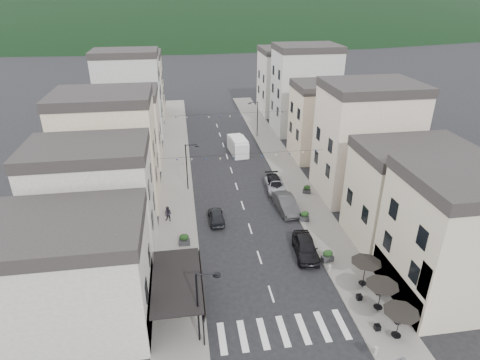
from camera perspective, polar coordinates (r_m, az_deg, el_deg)
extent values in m
plane|color=black|center=(30.26, 7.16, -23.26)|extent=(700.00, 700.00, 0.00)
cube|color=slate|center=(55.75, -9.04, 1.38)|extent=(4.00, 76.00, 0.12)
cube|color=slate|center=(57.45, 6.07, 2.31)|extent=(4.00, 76.00, 0.12)
ellipsoid|color=black|center=(319.80, -8.04, 21.41)|extent=(640.00, 360.00, 70.00)
cube|color=#A7A499|center=(31.72, -24.09, -13.14)|extent=(12.00, 8.00, 8.00)
cube|color=beige|center=(35.72, 29.07, -7.69)|extent=(10.00, 8.00, 10.00)
cube|color=black|center=(30.90, -9.01, -13.87)|extent=(3.60, 7.50, 0.15)
cube|color=black|center=(31.21, -5.54, -14.36)|extent=(0.34, 7.50, 0.99)
cylinder|color=black|center=(29.39, -5.19, -20.39)|extent=(0.10, 0.10, 3.20)
cylinder|color=black|center=(34.63, -6.01, -12.07)|extent=(0.10, 0.10, 3.20)
cube|color=#A7A499|center=(38.27, -19.86, -3.57)|extent=(10.00, 7.00, 10.00)
cube|color=#262323|center=(36.05, -21.15, 4.09)|extent=(10.20, 7.14, 1.00)
cube|color=#C1B391|center=(46.78, -18.06, 3.44)|extent=(10.00, 8.00, 12.00)
cube|color=#262323|center=(44.87, -19.20, 11.13)|extent=(10.20, 8.16, 1.00)
cube|color=#BCAA98|center=(58.36, -16.31, 6.72)|extent=(10.00, 8.00, 9.50)
cube|color=#262323|center=(56.96, -16.97, 11.71)|extent=(10.20, 8.16, 1.00)
cube|color=#A1A29D|center=(69.34, -15.42, 11.27)|extent=(10.00, 7.00, 13.00)
cube|color=#262323|center=(68.04, -16.13, 16.97)|extent=(10.20, 7.14, 1.00)
cube|color=beige|center=(81.19, -14.54, 12.66)|extent=(10.00, 9.00, 11.00)
cube|color=#262323|center=(80.13, -15.03, 16.83)|extent=(10.20, 9.18, 1.00)
cube|color=beige|center=(41.53, 22.68, -2.48)|extent=(10.00, 7.00, 9.00)
cube|color=#262323|center=(39.59, 23.89, 3.92)|extent=(10.20, 7.14, 1.00)
cube|color=#BCAA98|center=(48.81, 17.34, 4.78)|extent=(10.00, 8.00, 12.50)
cube|color=#262323|center=(46.96, 18.43, 12.48)|extent=(10.20, 8.16, 1.00)
cube|color=#C1B391|center=(59.59, 12.41, 7.80)|extent=(10.00, 7.00, 10.00)
cube|color=#262323|center=(58.20, 12.93, 12.95)|extent=(10.20, 7.14, 1.00)
cube|color=#A1A29D|center=(70.05, 9.15, 12.20)|extent=(10.00, 8.00, 13.50)
cube|color=#262323|center=(68.76, 9.59, 18.08)|extent=(10.20, 8.16, 1.00)
cube|color=#A7A499|center=(81.50, 6.58, 13.52)|extent=(10.00, 9.00, 11.50)
cube|color=#262323|center=(80.43, 6.81, 17.87)|extent=(10.20, 9.18, 1.00)
cylinder|color=black|center=(31.89, 21.54, -18.84)|extent=(0.06, 0.06, 2.30)
cone|color=black|center=(31.16, 21.87, -17.38)|extent=(2.50, 2.50, 0.55)
cylinder|color=black|center=(32.42, 21.30, -19.84)|extent=(0.70, 0.70, 0.04)
cylinder|color=black|center=(33.63, 19.22, -15.70)|extent=(0.06, 0.06, 2.30)
cone|color=black|center=(32.94, 19.50, -14.25)|extent=(2.50, 2.50, 0.55)
cylinder|color=black|center=(34.13, 19.03, -16.69)|extent=(0.70, 0.70, 0.04)
cylinder|color=black|center=(35.50, 17.20, -12.86)|extent=(0.06, 0.06, 2.30)
cone|color=black|center=(34.85, 17.44, -11.43)|extent=(2.50, 2.50, 0.55)
cylinder|color=black|center=(35.98, 17.04, -13.83)|extent=(0.70, 0.70, 0.04)
cylinder|color=black|center=(28.76, -6.00, -17.78)|extent=(0.14, 0.14, 6.00)
cylinder|color=black|center=(26.87, -4.76, -13.18)|extent=(1.40, 0.10, 0.10)
cylinder|color=black|center=(27.00, -3.34, -13.32)|extent=(0.56, 0.56, 0.08)
cylinder|color=black|center=(49.07, -7.58, 1.76)|extent=(0.14, 0.14, 6.00)
cylinder|color=black|center=(47.98, -6.95, 4.98)|extent=(1.40, 0.10, 0.10)
cylinder|color=black|center=(48.05, -6.16, 4.86)|extent=(0.56, 0.56, 0.08)
cylinder|color=black|center=(67.12, 2.49, 8.59)|extent=(0.14, 0.14, 6.00)
cylinder|color=black|center=(66.19, 1.93, 10.97)|extent=(1.40, 0.10, 0.10)
cylinder|color=black|center=(66.12, 1.37, 10.82)|extent=(0.56, 0.56, 0.08)
cylinder|color=gray|center=(33.46, -5.49, -16.26)|extent=(0.26, 0.26, 0.60)
cylinder|color=gray|center=(35.75, -5.80, -13.06)|extent=(0.26, 0.26, 0.60)
cylinder|color=gray|center=(37.00, 12.61, -12.12)|extent=(0.26, 0.26, 0.60)
cylinder|color=gray|center=(31.07, 18.73, -21.98)|extent=(0.26, 0.26, 0.60)
cylinder|color=black|center=(44.67, 0.20, 3.71)|extent=(19.00, 0.02, 0.02)
cone|color=beige|center=(44.34, -11.00, 2.79)|extent=(0.28, 0.28, 0.24)
cone|color=navy|center=(44.32, -8.95, 2.82)|extent=(0.28, 0.28, 0.24)
cone|color=beige|center=(44.35, -6.90, 2.86)|extent=(0.28, 0.28, 0.24)
cone|color=navy|center=(44.44, -4.85, 2.91)|extent=(0.28, 0.28, 0.24)
cone|color=beige|center=(44.57, -2.82, 2.99)|extent=(0.28, 0.28, 0.24)
cone|color=navy|center=(44.75, -0.80, 3.08)|extent=(0.28, 0.28, 0.24)
cone|color=beige|center=(44.97, 1.20, 3.20)|extent=(0.28, 0.28, 0.24)
cone|color=navy|center=(45.25, 3.18, 3.33)|extent=(0.28, 0.28, 0.24)
cone|color=beige|center=(45.56, 5.14, 3.49)|extent=(0.28, 0.28, 0.24)
cone|color=navy|center=(45.92, 7.07, 3.67)|extent=(0.28, 0.28, 0.24)
cone|color=beige|center=(46.33, 8.96, 3.85)|extent=(0.28, 0.28, 0.24)
cone|color=navy|center=(46.78, 10.83, 4.04)|extent=(0.28, 0.28, 0.24)
cylinder|color=black|center=(59.67, -2.19, 9.41)|extent=(19.00, 0.02, 0.02)
cone|color=beige|center=(59.43, -10.65, 8.73)|extent=(0.28, 0.28, 0.24)
cone|color=navy|center=(59.41, -9.10, 8.76)|extent=(0.28, 0.28, 0.24)
cone|color=beige|center=(59.44, -7.56, 8.78)|extent=(0.28, 0.28, 0.24)
cone|color=navy|center=(59.50, -6.01, 8.82)|extent=(0.28, 0.28, 0.24)
cone|color=beige|center=(59.60, -4.47, 8.86)|extent=(0.28, 0.28, 0.24)
cone|color=navy|center=(59.73, -2.94, 8.92)|extent=(0.28, 0.28, 0.24)
cone|color=beige|center=(59.90, -1.42, 9.00)|extent=(0.28, 0.28, 0.24)
cone|color=navy|center=(60.11, 0.10, 9.09)|extent=(0.28, 0.28, 0.24)
cone|color=beige|center=(60.34, 1.60, 9.19)|extent=(0.28, 0.28, 0.24)
cone|color=navy|center=(60.62, 3.10, 9.30)|extent=(0.28, 0.28, 0.24)
cone|color=beige|center=(60.93, 4.58, 9.42)|extent=(0.28, 0.28, 0.24)
cone|color=navy|center=(61.27, 6.04, 9.54)|extent=(0.28, 0.28, 0.24)
imported|color=black|center=(38.41, 9.31, -9.40)|extent=(2.50, 5.19, 1.71)
imported|color=#303032|center=(45.24, 6.53, -3.38)|extent=(2.19, 5.34, 1.72)
imported|color=#989AA1|center=(49.62, 5.07, -0.78)|extent=(2.54, 5.01, 1.36)
imported|color=black|center=(49.87, 4.99, -0.59)|extent=(2.16, 5.02, 1.44)
imported|color=black|center=(43.05, -3.40, -5.17)|extent=(1.64, 3.95, 1.34)
cube|color=white|center=(60.63, -0.32, 4.83)|extent=(2.64, 5.57, 2.24)
cube|color=white|center=(59.60, -0.16, 5.66)|extent=(2.41, 3.77, 0.56)
cylinder|color=black|center=(58.87, -0.69, 3.41)|extent=(0.36, 0.81, 0.79)
cylinder|color=black|center=(59.28, 1.00, 3.57)|extent=(0.36, 0.81, 0.79)
cylinder|color=black|center=(62.53, -1.56, 4.77)|extent=(0.36, 0.81, 0.79)
cylinder|color=black|center=(62.92, 0.04, 4.92)|extent=(0.36, 0.81, 0.79)
imported|color=black|center=(35.19, -6.62, -12.47)|extent=(0.83, 0.75, 1.91)
imported|color=black|center=(43.44, -10.19, -4.78)|extent=(1.05, 0.97, 1.73)
cube|color=#2A2A2C|center=(34.45, -6.14, -14.90)|extent=(1.21, 0.92, 0.54)
ellipsoid|color=black|center=(34.07, -6.19, -14.14)|extent=(0.95, 0.60, 0.69)
cube|color=#29282B|center=(39.76, -7.90, -8.76)|extent=(1.09, 0.62, 0.54)
ellipsoid|color=black|center=(39.44, -7.95, -8.05)|extent=(0.94, 0.60, 0.69)
cube|color=#313033|center=(38.13, 12.31, -10.86)|extent=(1.15, 0.78, 0.53)
ellipsoid|color=black|center=(37.80, 12.40, -10.15)|extent=(0.93, 0.59, 0.67)
cube|color=#2D2D30|center=(43.69, 9.15, -5.43)|extent=(1.15, 0.85, 0.51)
ellipsoid|color=black|center=(43.41, 9.20, -4.79)|extent=(0.90, 0.58, 0.66)
cube|color=#2B2B2D|center=(49.42, 9.47, -1.59)|extent=(1.08, 0.85, 0.47)
ellipsoid|color=black|center=(49.18, 9.51, -1.05)|extent=(0.83, 0.53, 0.61)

